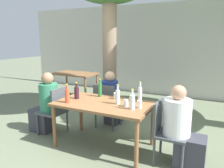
# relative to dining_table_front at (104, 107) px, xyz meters

# --- Properties ---
(ground_plane) EXTENTS (30.00, 30.00, 0.00)m
(ground_plane) POSITION_rel_dining_table_front_xyz_m (0.00, 0.00, -0.66)
(ground_plane) COLOR #667056
(cafe_building_wall) EXTENTS (10.00, 0.08, 2.80)m
(cafe_building_wall) POSITION_rel_dining_table_front_xyz_m (0.00, 3.81, 0.74)
(cafe_building_wall) COLOR beige
(cafe_building_wall) RESTS_ON ground_plane
(dining_table_front) EXTENTS (1.53, 0.88, 0.74)m
(dining_table_front) POSITION_rel_dining_table_front_xyz_m (0.00, 0.00, 0.00)
(dining_table_front) COLOR brown
(dining_table_front) RESTS_ON ground_plane
(dining_table_back) EXTENTS (1.27, 0.77, 0.74)m
(dining_table_back) POSITION_rel_dining_table_front_xyz_m (-2.25, 2.32, -0.02)
(dining_table_back) COLOR brown
(dining_table_back) RESTS_ON ground_plane
(patio_chair_0) EXTENTS (0.44, 0.44, 0.89)m
(patio_chair_0) POSITION_rel_dining_table_front_xyz_m (-1.00, 0.00, -0.16)
(patio_chair_0) COLOR #474C51
(patio_chair_0) RESTS_ON ground_plane
(patio_chair_1) EXTENTS (0.44, 0.44, 0.89)m
(patio_chair_1) POSITION_rel_dining_table_front_xyz_m (1.00, 0.00, -0.16)
(patio_chair_1) COLOR #474C51
(patio_chair_1) RESTS_ON ground_plane
(patio_chair_2) EXTENTS (0.44, 0.44, 0.89)m
(patio_chair_2) POSITION_rel_dining_table_front_xyz_m (-0.31, 0.67, -0.16)
(patio_chair_2) COLOR #474C51
(patio_chair_2) RESTS_ON ground_plane
(person_seated_0) EXTENTS (0.57, 0.34, 1.15)m
(person_seated_0) POSITION_rel_dining_table_front_xyz_m (-1.23, -0.00, -0.15)
(person_seated_0) COLOR #383842
(person_seated_0) RESTS_ON ground_plane
(person_seated_1) EXTENTS (0.59, 0.38, 1.13)m
(person_seated_1) POSITION_rel_dining_table_front_xyz_m (1.23, -0.00, -0.15)
(person_seated_1) COLOR #383842
(person_seated_1) RESTS_ON ground_plane
(person_seated_2) EXTENTS (0.32, 0.56, 1.12)m
(person_seated_2) POSITION_rel_dining_table_front_xyz_m (-0.31, 0.91, -0.17)
(person_seated_2) COLOR #383842
(person_seated_2) RESTS_ON ground_plane
(water_bottle_0) EXTENTS (0.07, 0.07, 0.31)m
(water_bottle_0) POSITION_rel_dining_table_front_xyz_m (0.23, 0.03, 0.20)
(water_bottle_0) COLOR silver
(water_bottle_0) RESTS_ON dining_table_front
(soda_bottle_1) EXTENTS (0.07, 0.07, 0.30)m
(soda_bottle_1) POSITION_rel_dining_table_front_xyz_m (-0.52, -0.25, 0.20)
(soda_bottle_1) COLOR #DB4C2D
(soda_bottle_1) RESTS_ON dining_table_front
(water_bottle_2) EXTENTS (0.08, 0.08, 0.30)m
(water_bottle_2) POSITION_rel_dining_table_front_xyz_m (0.53, -0.10, 0.19)
(water_bottle_2) COLOR silver
(water_bottle_2) RESTS_ON dining_table_front
(wine_bottle_3) EXTENTS (0.08, 0.08, 0.28)m
(wine_bottle_3) POSITION_rel_dining_table_front_xyz_m (-0.53, 0.01, 0.19)
(wine_bottle_3) COLOR #331923
(wine_bottle_3) RESTS_ON dining_table_front
(water_bottle_4) EXTENTS (0.07, 0.07, 0.33)m
(water_bottle_4) POSITION_rel_dining_table_front_xyz_m (0.50, 0.31, 0.21)
(water_bottle_4) COLOR silver
(water_bottle_4) RESTS_ON dining_table_front
(green_bottle_5) EXTENTS (0.06, 0.06, 0.32)m
(green_bottle_5) POSITION_rel_dining_table_front_xyz_m (-0.24, 0.31, 0.20)
(green_bottle_5) COLOR #287A38
(green_bottle_5) RESTS_ON dining_table_front
(drinking_glass_0) EXTENTS (0.08, 0.08, 0.11)m
(drinking_glass_0) POSITION_rel_dining_table_front_xyz_m (0.08, 0.30, 0.13)
(drinking_glass_0) COLOR white
(drinking_glass_0) RESTS_ON dining_table_front
(drinking_glass_1) EXTENTS (0.07, 0.07, 0.12)m
(drinking_glass_1) POSITION_rel_dining_table_front_xyz_m (0.60, -0.00, 0.14)
(drinking_glass_1) COLOR silver
(drinking_glass_1) RESTS_ON dining_table_front
(drinking_glass_2) EXTENTS (0.07, 0.07, 0.11)m
(drinking_glass_2) POSITION_rel_dining_table_front_xyz_m (0.39, -0.02, 0.13)
(drinking_glass_2) COLOR white
(drinking_glass_2) RESTS_ON dining_table_front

